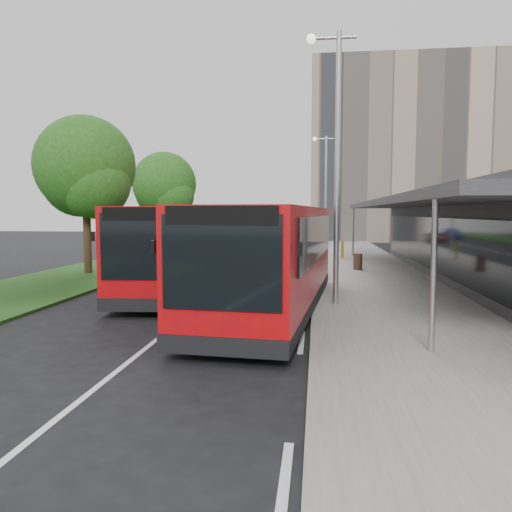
{
  "coord_description": "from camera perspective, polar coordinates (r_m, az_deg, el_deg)",
  "views": [
    {
      "loc": [
        3.62,
        -13.07,
        2.91
      ],
      "look_at": [
        1.66,
        2.95,
        1.5
      ],
      "focal_mm": 35.0,
      "sensor_mm": 36.0,
      "label": 1
    }
  ],
  "objects": [
    {
      "name": "grass_verge",
      "position": [
        34.85,
        -10.8,
        0.2
      ],
      "size": [
        5.0,
        80.0,
        0.1
      ],
      "primitive_type": "cube",
      "color": "#204917",
      "rests_on": "ground"
    },
    {
      "name": "litter_bin",
      "position": [
        24.59,
        11.56,
        -0.64
      ],
      "size": [
        0.54,
        0.54,
        0.78
      ],
      "primitive_type": "cylinder",
      "rotation": [
        0.0,
        0.0,
        0.3
      ],
      "color": "#3C2618",
      "rests_on": "pavement"
    },
    {
      "name": "lamp_post_near",
      "position": [
        15.19,
        8.98,
        11.77
      ],
      "size": [
        1.44,
        0.28,
        8.0
      ],
      "color": "#9B9DA4",
      "rests_on": "pavement"
    },
    {
      "name": "tree_mid",
      "position": [
        24.61,
        -18.89,
        9.0
      ],
      "size": [
        4.58,
        4.58,
        7.34
      ],
      "color": "#301E13",
      "rests_on": "ground"
    },
    {
      "name": "car_near",
      "position": [
        49.94,
        4.53,
        2.26
      ],
      "size": [
        2.03,
        3.38,
        1.08
      ],
      "primitive_type": "imported",
      "rotation": [
        0.0,
        0.0,
        0.25
      ],
      "color": "#5D0D13",
      "rests_on": "ground"
    },
    {
      "name": "bus_second",
      "position": [
        18.98,
        -8.65,
        0.92
      ],
      "size": [
        3.71,
        11.07,
        3.08
      ],
      "rotation": [
        0.0,
        0.0,
        0.09
      ],
      "color": "#B80A09",
      "rests_on": "ground"
    },
    {
      "name": "lane_centre_line",
      "position": [
        28.45,
        -0.38,
        -0.86
      ],
      "size": [
        0.12,
        70.0,
        0.01
      ],
      "primitive_type": "cube",
      "color": "silver",
      "rests_on": "ground"
    },
    {
      "name": "lamp_post_far",
      "position": [
        35.12,
        7.84,
        7.9
      ],
      "size": [
        1.44,
        0.28,
        8.0
      ],
      "color": "#9B9DA4",
      "rests_on": "pavement"
    },
    {
      "name": "bus_main",
      "position": [
        14.46,
        1.84,
        -0.33
      ],
      "size": [
        3.65,
        10.99,
        3.06
      ],
      "rotation": [
        0.0,
        0.0,
        -0.09
      ],
      "color": "#B80A09",
      "rests_on": "ground"
    },
    {
      "name": "kerb_dashes",
      "position": [
        32.2,
        6.37,
        -0.21
      ],
      "size": [
        0.12,
        56.0,
        0.01
      ],
      "color": "silver",
      "rests_on": "ground"
    },
    {
      "name": "station_building",
      "position": [
        22.3,
        25.92,
        2.26
      ],
      "size": [
        7.7,
        26.0,
        4.0
      ],
      "color": "#29292B",
      "rests_on": "ground"
    },
    {
      "name": "tree_far",
      "position": [
        35.78,
        -10.42,
        7.62
      ],
      "size": [
        4.46,
        4.46,
        7.12
      ],
      "color": "#301E13",
      "rests_on": "ground"
    },
    {
      "name": "bollard",
      "position": [
        30.42,
        9.83,
        0.7
      ],
      "size": [
        0.19,
        0.19,
        1.04
      ],
      "primitive_type": "cylinder",
      "rotation": [
        0.0,
        0.0,
        -0.12
      ],
      "color": "#E8A60C",
      "rests_on": "pavement"
    },
    {
      "name": "ground",
      "position": [
        13.87,
        -8.39,
        -7.17
      ],
      "size": [
        120.0,
        120.0,
        0.0
      ],
      "primitive_type": "plane",
      "color": "black",
      "rests_on": "ground"
    },
    {
      "name": "office_block",
      "position": [
        56.37,
        17.87,
        10.96
      ],
      "size": [
        22.0,
        12.0,
        18.0
      ],
      "primitive_type": "cube",
      "color": "tan",
      "rests_on": "ground"
    },
    {
      "name": "car_far",
      "position": [
        56.1,
        2.02,
        2.63
      ],
      "size": [
        1.33,
        3.61,
        1.18
      ],
      "primitive_type": "imported",
      "rotation": [
        0.0,
        0.0,
        0.02
      ],
      "color": "navy",
      "rests_on": "ground"
    },
    {
      "name": "pavement",
      "position": [
        33.28,
        11.04,
        0.02
      ],
      "size": [
        5.0,
        80.0,
        0.15
      ],
      "primitive_type": "cube",
      "color": "slate",
      "rests_on": "ground"
    }
  ]
}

